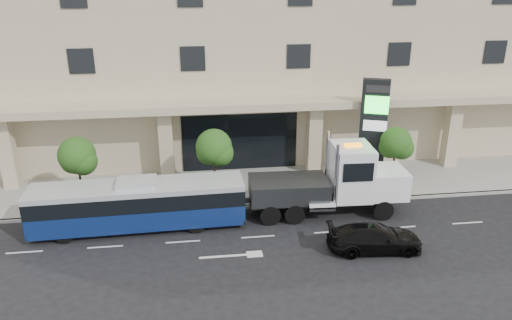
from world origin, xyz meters
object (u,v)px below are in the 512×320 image
Objects in this scene: city_bus at (138,204)px; black_sedan at (375,238)px; tow_truck at (335,183)px; signage_pylon at (373,130)px.

city_bus is 12.69m from black_sedan.
city_bus is 1.12× the size of tow_truck.
city_bus is at bearing 76.41° from black_sedan.
signage_pylon is at bearing 51.08° from tow_truck.
black_sedan is 0.70× the size of signage_pylon.
black_sedan is at bearing -75.61° from tow_truck.
black_sedan is at bearing -86.83° from signage_pylon.
black_sedan is 9.33m from signage_pylon.
signage_pylon is (14.74, 4.56, 2.15)m from city_bus.
city_bus is 2.41× the size of black_sedan.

